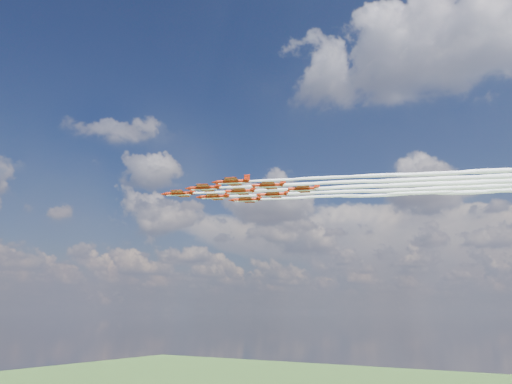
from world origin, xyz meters
TOP-DOWN VIEW (x-y plane):
  - jet_lead at (31.31, 18.51)m, footprint 113.97×51.29m
  - jet_row2_port at (43.33, 16.73)m, footprint 113.97×51.29m
  - jet_row2_starb at (38.43, 28.36)m, footprint 113.97×51.29m
  - jet_row3_port at (55.35, 14.95)m, footprint 113.97×51.29m
  - jet_row3_centre at (50.45, 26.58)m, footprint 113.97×51.29m
  - jet_row3_starb at (45.55, 38.20)m, footprint 113.97×51.29m
  - jet_row4_port at (62.47, 24.80)m, footprint 113.97×51.29m
  - jet_row4_starb at (57.58, 36.42)m, footprint 113.97×51.29m
  - jet_tail at (69.60, 34.64)m, footprint 113.97×51.29m

SIDE VIEW (x-z plane):
  - jet_lead at x=31.31m, z-range 81.70..84.72m
  - jet_row2_port at x=43.33m, z-range 81.70..84.72m
  - jet_row2_starb at x=38.43m, z-range 81.70..84.72m
  - jet_row3_port at x=55.35m, z-range 81.70..84.72m
  - jet_row3_centre at x=50.45m, z-range 81.70..84.72m
  - jet_row3_starb at x=45.55m, z-range 81.70..84.72m
  - jet_row4_port at x=62.47m, z-range 81.70..84.72m
  - jet_row4_starb at x=57.58m, z-range 81.70..84.72m
  - jet_tail at x=69.60m, z-range 81.70..84.72m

